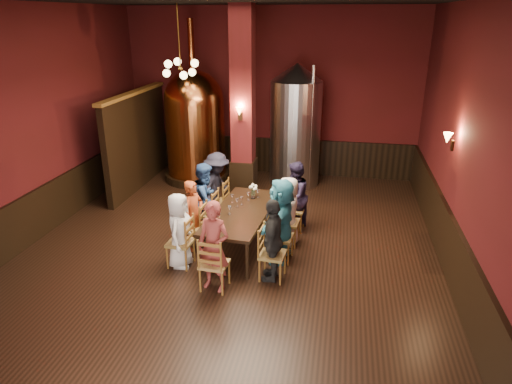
% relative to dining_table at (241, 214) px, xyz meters
% --- Properties ---
extents(room, '(10.00, 10.02, 4.50)m').
position_rel_dining_table_xyz_m(room, '(-0.19, -0.36, 1.56)').
color(room, black).
rests_on(room, ground).
extents(wainscot_right, '(0.08, 9.90, 1.00)m').
position_rel_dining_table_xyz_m(wainscot_right, '(3.77, -0.36, -0.19)').
color(wainscot_right, black).
rests_on(wainscot_right, ground).
extents(wainscot_back, '(7.90, 0.08, 1.00)m').
position_rel_dining_table_xyz_m(wainscot_back, '(-0.19, 4.60, -0.19)').
color(wainscot_back, black).
rests_on(wainscot_back, ground).
extents(wainscot_left, '(0.08, 9.90, 1.00)m').
position_rel_dining_table_xyz_m(wainscot_left, '(-4.15, -0.36, -0.19)').
color(wainscot_left, black).
rests_on(wainscot_left, ground).
extents(column, '(0.58, 0.58, 4.50)m').
position_rel_dining_table_xyz_m(column, '(-0.49, 2.44, 1.56)').
color(column, '#4C1013').
rests_on(column, ground).
extents(partition, '(0.22, 3.50, 2.40)m').
position_rel_dining_table_xyz_m(partition, '(-3.39, 2.84, 0.51)').
color(partition, black).
rests_on(partition, ground).
extents(pendant_cluster, '(0.90, 0.90, 1.70)m').
position_rel_dining_table_xyz_m(pendant_cluster, '(-1.99, 2.54, 2.41)').
color(pendant_cluster, '#A57226').
rests_on(pendant_cluster, room).
extents(sconce_wall, '(0.20, 0.20, 0.36)m').
position_rel_dining_table_xyz_m(sconce_wall, '(3.71, 0.44, 1.51)').
color(sconce_wall, black).
rests_on(sconce_wall, room).
extents(sconce_column, '(0.20, 0.20, 0.36)m').
position_rel_dining_table_xyz_m(sconce_column, '(-0.49, 2.14, 1.51)').
color(sconce_column, black).
rests_on(sconce_column, column).
extents(dining_table, '(1.17, 2.47, 0.75)m').
position_rel_dining_table_xyz_m(dining_table, '(0.00, 0.00, 0.00)').
color(dining_table, black).
rests_on(dining_table, ground).
extents(chair_0, '(0.49, 0.49, 0.92)m').
position_rel_dining_table_xyz_m(chair_0, '(-0.92, -0.94, -0.23)').
color(chair_0, brown).
rests_on(chair_0, ground).
extents(person_0, '(0.45, 0.68, 1.39)m').
position_rel_dining_table_xyz_m(person_0, '(-0.92, -0.94, 0.01)').
color(person_0, white).
rests_on(person_0, ground).
extents(chair_1, '(0.49, 0.49, 0.92)m').
position_rel_dining_table_xyz_m(chair_1, '(-0.87, -0.27, -0.23)').
color(chair_1, brown).
rests_on(chair_1, ground).
extents(person_1, '(0.49, 0.59, 1.39)m').
position_rel_dining_table_xyz_m(person_1, '(-0.87, -0.27, 0.01)').
color(person_1, '#9C3B1A').
rests_on(person_1, ground).
extents(chair_2, '(0.49, 0.49, 0.92)m').
position_rel_dining_table_xyz_m(chair_2, '(-0.82, 0.39, -0.23)').
color(chair_2, brown).
rests_on(chair_2, ground).
extents(person_2, '(0.38, 0.75, 1.53)m').
position_rel_dining_table_xyz_m(person_2, '(-0.82, 0.39, 0.08)').
color(person_2, navy).
rests_on(person_2, ground).
extents(chair_3, '(0.49, 0.49, 0.92)m').
position_rel_dining_table_xyz_m(chair_3, '(-0.78, 1.06, -0.23)').
color(chair_3, brown).
rests_on(chair_3, ground).
extents(person_3, '(0.73, 1.08, 1.55)m').
position_rel_dining_table_xyz_m(person_3, '(-0.78, 1.06, 0.09)').
color(person_3, black).
rests_on(person_3, ground).
extents(chair_4, '(0.49, 0.49, 0.92)m').
position_rel_dining_table_xyz_m(chair_4, '(0.78, -1.06, -0.23)').
color(chair_4, brown).
rests_on(chair_4, ground).
extents(person_4, '(0.37, 0.86, 1.47)m').
position_rel_dining_table_xyz_m(person_4, '(0.78, -1.06, 0.05)').
color(person_4, black).
rests_on(person_4, ground).
extents(chair_5, '(0.49, 0.49, 0.92)m').
position_rel_dining_table_xyz_m(chair_5, '(0.82, -0.39, -0.23)').
color(chair_5, brown).
rests_on(chair_5, ground).
extents(person_5, '(0.61, 1.51, 1.59)m').
position_rel_dining_table_xyz_m(person_5, '(0.82, -0.39, 0.11)').
color(person_5, teal).
rests_on(person_5, ground).
extents(chair_6, '(0.49, 0.49, 0.92)m').
position_rel_dining_table_xyz_m(chair_6, '(0.87, 0.27, -0.23)').
color(chair_6, brown).
rests_on(chair_6, ground).
extents(person_6, '(0.46, 0.69, 1.39)m').
position_rel_dining_table_xyz_m(person_6, '(0.87, 0.27, 0.01)').
color(person_6, beige).
rests_on(person_6, ground).
extents(chair_7, '(0.49, 0.49, 0.92)m').
position_rel_dining_table_xyz_m(chair_7, '(0.92, 0.94, -0.23)').
color(chair_7, brown).
rests_on(chair_7, ground).
extents(person_7, '(0.55, 0.79, 1.49)m').
position_rel_dining_table_xyz_m(person_7, '(0.92, 0.94, 0.05)').
color(person_7, '#221B36').
rests_on(person_7, ground).
extents(chair_8, '(0.49, 0.49, 0.92)m').
position_rel_dining_table_xyz_m(chair_8, '(-0.11, -1.55, -0.23)').
color(chair_8, brown).
rests_on(chair_8, ground).
extents(person_8, '(0.63, 0.49, 1.54)m').
position_rel_dining_table_xyz_m(person_8, '(-0.11, -1.55, 0.08)').
color(person_8, maroon).
rests_on(person_8, ground).
extents(copper_kettle, '(1.77, 1.77, 4.19)m').
position_rel_dining_table_xyz_m(copper_kettle, '(-2.07, 3.63, 0.84)').
color(copper_kettle, black).
rests_on(copper_kettle, ground).
extents(steel_vessel, '(1.67, 1.67, 3.15)m').
position_rel_dining_table_xyz_m(steel_vessel, '(0.60, 3.78, 0.89)').
color(steel_vessel, '#B2B2B7').
rests_on(steel_vessel, ground).
extents(rose_vase, '(0.18, 0.18, 0.31)m').
position_rel_dining_table_xyz_m(rose_vase, '(0.09, 0.67, 0.26)').
color(rose_vase, white).
rests_on(rose_vase, dining_table).
extents(wine_glass_0, '(0.07, 0.07, 0.17)m').
position_rel_dining_table_xyz_m(wine_glass_0, '(-0.06, 0.29, 0.15)').
color(wine_glass_0, white).
rests_on(wine_glass_0, dining_table).
extents(wine_glass_1, '(0.07, 0.07, 0.17)m').
position_rel_dining_table_xyz_m(wine_glass_1, '(-0.18, -0.21, 0.15)').
color(wine_glass_1, white).
rests_on(wine_glass_1, dining_table).
extents(wine_glass_2, '(0.07, 0.07, 0.17)m').
position_rel_dining_table_xyz_m(wine_glass_2, '(0.18, 0.73, 0.15)').
color(wine_glass_2, white).
rests_on(wine_glass_2, dining_table).
extents(wine_glass_3, '(0.07, 0.07, 0.17)m').
position_rel_dining_table_xyz_m(wine_glass_3, '(-0.12, 0.17, 0.15)').
color(wine_glass_3, white).
rests_on(wine_glass_3, dining_table).
extents(wine_glass_4, '(0.07, 0.07, 0.17)m').
position_rel_dining_table_xyz_m(wine_glass_4, '(-0.27, 0.36, 0.15)').
color(wine_glass_4, white).
rests_on(wine_glass_4, dining_table).
extents(wine_glass_5, '(0.07, 0.07, 0.17)m').
position_rel_dining_table_xyz_m(wine_glass_5, '(-0.28, -0.62, 0.15)').
color(wine_glass_5, white).
rests_on(wine_glass_5, dining_table).
extents(wine_glass_6, '(0.07, 0.07, 0.17)m').
position_rel_dining_table_xyz_m(wine_glass_6, '(0.02, 0.55, 0.15)').
color(wine_glass_6, white).
rests_on(wine_glass_6, dining_table).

